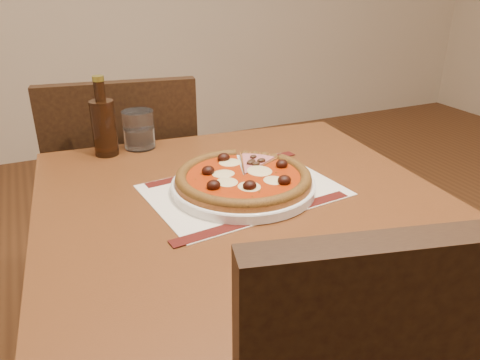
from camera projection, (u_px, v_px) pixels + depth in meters
The scene contains 8 objects.
table at pixel (244, 241), 0.98m from camera, with size 0.86×0.86×0.75m.
chair_far at pixel (127, 196), 1.48m from camera, with size 0.48×0.48×0.90m.
placemat at pixel (243, 190), 0.97m from camera, with size 0.38×0.27×0.00m, color silver.
plate at pixel (243, 186), 0.96m from camera, with size 0.30×0.30×0.02m, color white.
pizza at pixel (243, 177), 0.95m from camera, with size 0.28×0.28×0.04m.
ham_slice at pixel (257, 162), 1.04m from camera, with size 0.12×0.12×0.02m.
water_glass at pixel (139, 130), 1.18m from camera, with size 0.08×0.08×0.10m, color white.
bottle at pixel (104, 125), 1.12m from camera, with size 0.06×0.06×0.19m.
Camera 1 is at (-1.03, -0.22, 1.17)m, focal length 35.00 mm.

